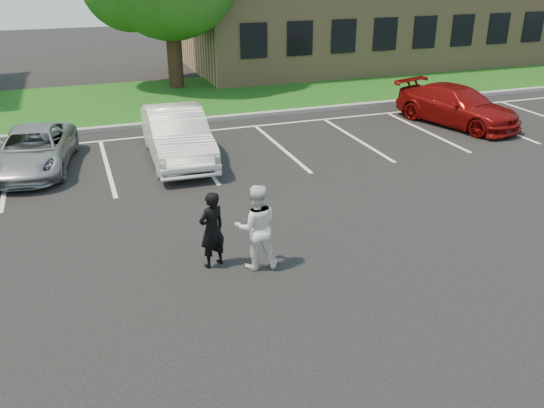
{
  "coord_description": "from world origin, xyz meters",
  "views": [
    {
      "loc": [
        -3.6,
        -9.1,
        5.95
      ],
      "look_at": [
        0.0,
        1.0,
        1.25
      ],
      "focal_mm": 38.0,
      "sensor_mm": 36.0,
      "label": 1
    }
  ],
  "objects_px": {
    "man_white_shirt": "(256,227)",
    "car_white_sedan": "(177,135)",
    "car_silver_minivan": "(34,150)",
    "car_red_compact": "(457,106)",
    "man_black_suit": "(212,230)"
  },
  "relations": [
    {
      "from": "man_black_suit",
      "to": "man_white_shirt",
      "type": "bearing_deg",
      "value": 134.83
    },
    {
      "from": "man_black_suit",
      "to": "car_white_sedan",
      "type": "xyz_separation_m",
      "value": [
        0.61,
        6.8,
        -0.02
      ]
    },
    {
      "from": "man_white_shirt",
      "to": "car_white_sedan",
      "type": "distance_m",
      "value": 7.15
    },
    {
      "from": "man_white_shirt",
      "to": "car_white_sedan",
      "type": "relative_size",
      "value": 0.37
    },
    {
      "from": "car_silver_minivan",
      "to": "car_red_compact",
      "type": "relative_size",
      "value": 0.91
    },
    {
      "from": "man_black_suit",
      "to": "man_white_shirt",
      "type": "xyz_separation_m",
      "value": [
        0.83,
        -0.35,
        0.08
      ]
    },
    {
      "from": "car_silver_minivan",
      "to": "car_red_compact",
      "type": "xyz_separation_m",
      "value": [
        14.79,
        -0.05,
        0.09
      ]
    },
    {
      "from": "car_silver_minivan",
      "to": "car_red_compact",
      "type": "bearing_deg",
      "value": 9.46
    },
    {
      "from": "car_red_compact",
      "to": "car_white_sedan",
      "type": "bearing_deg",
      "value": 165.05
    },
    {
      "from": "car_white_sedan",
      "to": "car_red_compact",
      "type": "bearing_deg",
      "value": 4.57
    },
    {
      "from": "man_white_shirt",
      "to": "car_red_compact",
      "type": "bearing_deg",
      "value": -134.7
    },
    {
      "from": "man_white_shirt",
      "to": "car_white_sedan",
      "type": "height_order",
      "value": "man_white_shirt"
    },
    {
      "from": "man_white_shirt",
      "to": "car_white_sedan",
      "type": "bearing_deg",
      "value": -79.31
    },
    {
      "from": "car_white_sedan",
      "to": "man_white_shirt",
      "type": "bearing_deg",
      "value": -86.46
    },
    {
      "from": "man_white_shirt",
      "to": "car_silver_minivan",
      "type": "distance_m",
      "value": 8.88
    }
  ]
}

